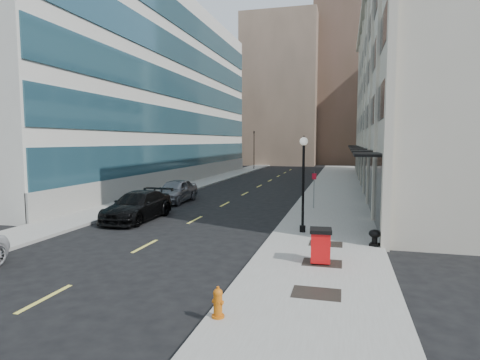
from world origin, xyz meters
The scene contains 21 objects.
ground centered at (0.00, 0.00, 0.00)m, with size 160.00×160.00×0.00m, color black.
sidewalk_right centered at (7.50, 20.00, 0.07)m, with size 5.00×80.00×0.15m, color gray.
sidewalk_left centered at (-6.50, 20.00, 0.07)m, with size 3.00×80.00×0.15m, color gray.
building_right centered at (16.94, 26.99, 8.99)m, with size 15.30×46.50×18.25m.
building_left centered at (-15.95, 27.00, 9.99)m, with size 16.14×46.00×20.00m.
skyline_tan_near centered at (-4.00, 68.00, 14.00)m, with size 14.00×18.00×28.00m, color #886E59.
skyline_brown centered at (8.00, 72.00, 17.00)m, with size 12.00×16.00×34.00m, color brown.
skyline_tan_far centered at (-14.00, 78.00, 11.00)m, with size 12.00×14.00×22.00m, color #886E59.
skyline_stone centered at (18.00, 66.00, 10.00)m, with size 10.00×14.00×20.00m, color #BEB4A0.
grate_near centered at (7.60, -2.00, 0.15)m, with size 1.40×1.00×0.01m, color black.
grate_mid centered at (7.60, 1.00, 0.15)m, with size 1.40×1.00×0.01m, color black.
grate_far centered at (7.60, 3.80, 0.15)m, with size 1.40×1.00×0.01m, color black.
road_centerline centered at (0.00, 17.00, 0.01)m, with size 0.15×68.20×0.01m.
traffic_signal centered at (-5.50, 48.00, 5.72)m, with size 0.66×0.66×6.98m.
car_black_pickup centered at (-3.20, 7.18, 0.82)m, with size 2.29×5.62×1.63m, color black.
car_silver_sedan centered at (-3.84, 14.00, 0.85)m, with size 2.01×5.00×1.70m, color gray.
fire_hydrant centered at (5.33, -4.23, 0.53)m, with size 0.32×0.32×0.79m.
trash_bin centered at (7.53, 1.00, 0.83)m, with size 0.82×0.90×1.25m.
lamppost centered at (6.40, 5.83, 2.90)m, with size 0.39×0.39×4.68m.
sign_post centered at (6.40, 12.99, 1.73)m, with size 0.28×0.11×2.46m.
urn_planter centered at (9.60, 4.00, 0.57)m, with size 0.50×0.50×0.69m.
Camera 1 is at (8.30, -13.41, 4.54)m, focal length 30.00 mm.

